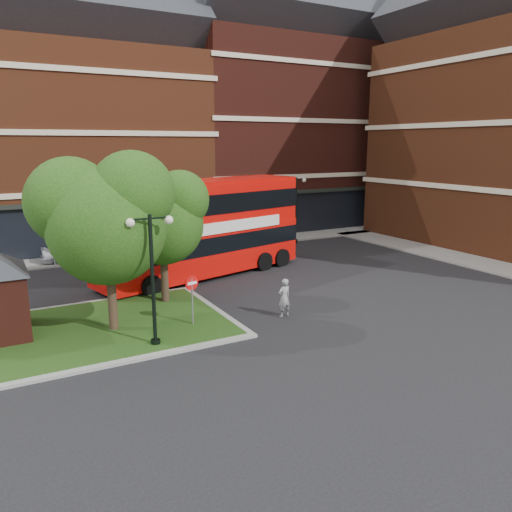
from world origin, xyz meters
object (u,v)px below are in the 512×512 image
car_silver (77,251)px  car_white (248,240)px  woman (284,298)px  bus (202,222)px

car_silver → car_white: car_silver is taller
woman → car_white: woman is taller
bus → car_silver: bus is taller
bus → woman: bearing=-101.0°
bus → woman: 8.43m
woman → car_white: 14.76m
woman → car_white: (5.45, 13.72, -0.25)m
woman → car_silver: 16.42m
bus → car_silver: 9.43m
woman → car_silver: (-6.16, 15.22, -0.12)m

